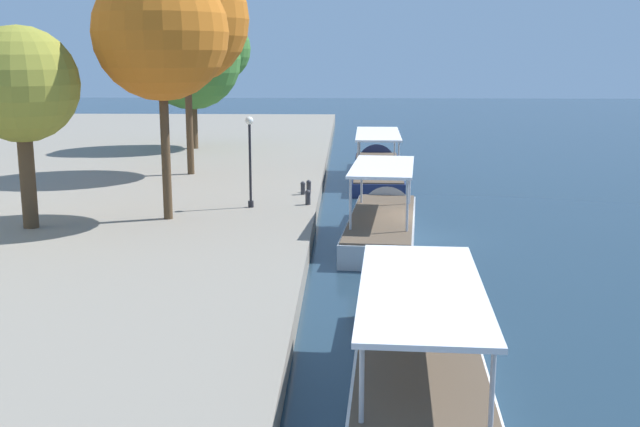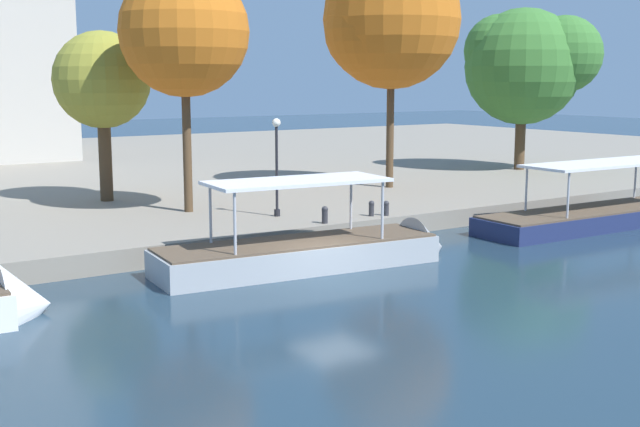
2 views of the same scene
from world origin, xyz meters
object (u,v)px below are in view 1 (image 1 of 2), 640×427
(tour_boat_1, at_px, (383,227))
(mooring_bollard_1, at_px, (309,186))
(tree_1, at_px, (194,55))
(tree_2, at_px, (22,84))
(tree_0, at_px, (184,22))
(lamp_post, at_px, (250,155))
(mooring_bollard_0, at_px, (303,187))
(tour_boat_2, at_px, (377,172))
(tree_3, at_px, (163,30))
(tour_boat_0, at_px, (417,370))
(mooring_bollard_2, at_px, (308,197))

(tour_boat_1, bearing_deg, mooring_bollard_1, 36.80)
(tree_1, distance_m, tree_2, 27.70)
(tree_1, bearing_deg, tree_2, 176.73)
(tree_0, distance_m, tree_1, 13.75)
(tour_boat_1, relative_size, lamp_post, 2.77)
(mooring_bollard_0, xyz_separation_m, mooring_bollard_1, (0.61, -0.27, -0.01))
(tree_1, bearing_deg, mooring_bollard_0, -154.66)
(lamp_post, height_order, tree_1, tree_1)
(tour_boat_1, xyz_separation_m, tree_1, (25.00, 13.20, 7.51))
(tour_boat_1, relative_size, tree_2, 1.44)
(mooring_bollard_1, bearing_deg, tree_0, 52.98)
(tour_boat_2, height_order, tree_3, tree_3)
(tree_2, bearing_deg, tour_boat_0, -131.88)
(tour_boat_0, xyz_separation_m, mooring_bollard_2, (18.58, 3.61, 0.85))
(tour_boat_1, distance_m, mooring_bollard_1, 6.99)
(mooring_bollard_2, height_order, tree_3, tree_3)
(tour_boat_1, height_order, mooring_bollard_1, tour_boat_1)
(tree_0, height_order, tree_3, tree_0)
(mooring_bollard_0, bearing_deg, tour_boat_2, -20.55)
(tour_boat_0, relative_size, mooring_bollard_0, 19.29)
(lamp_post, bearing_deg, tree_2, 117.46)
(mooring_bollard_2, xyz_separation_m, lamp_post, (-0.72, 2.66, 2.11))
(tour_boat_1, distance_m, tree_1, 29.25)
(tour_boat_0, height_order, mooring_bollard_1, tour_boat_0)
(mooring_bollard_1, bearing_deg, lamp_post, 148.08)
(tour_boat_0, distance_m, mooring_bollard_0, 21.70)
(tree_1, relative_size, tree_3, 0.97)
(mooring_bollard_0, bearing_deg, tour_boat_0, -169.36)
(tour_boat_2, bearing_deg, mooring_bollard_2, 166.27)
(mooring_bollard_1, xyz_separation_m, tree_3, (-6.90, 5.72, 7.71))
(tour_boat_1, relative_size, tour_boat_2, 0.78)
(lamp_post, bearing_deg, tour_boat_1, -106.78)
(mooring_bollard_1, height_order, lamp_post, lamp_post)
(mooring_bollard_0, bearing_deg, lamp_post, 146.72)
(mooring_bollard_0, height_order, mooring_bollard_2, mooring_bollard_2)
(tree_1, bearing_deg, mooring_bollard_1, -153.30)
(tree_0, bearing_deg, tree_2, 165.31)
(tour_boat_2, xyz_separation_m, tree_3, (-17.67, 9.72, 8.63))
(mooring_bollard_0, distance_m, tree_2, 14.58)
(tree_1, bearing_deg, tour_boat_1, -152.16)
(tour_boat_1, bearing_deg, tree_3, 101.38)
(tree_2, height_order, tree_3, tree_3)
(mooring_bollard_0, bearing_deg, tree_0, 49.05)
(mooring_bollard_2, height_order, tree_0, tree_0)
(tour_boat_1, relative_size, tree_0, 0.93)
(tree_2, bearing_deg, lamp_post, -62.54)
(tour_boat_1, relative_size, mooring_bollard_2, 16.30)
(tour_boat_2, distance_m, lamp_post, 16.50)
(tree_0, bearing_deg, tour_boat_2, -65.82)
(mooring_bollard_2, distance_m, tree_0, 14.52)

